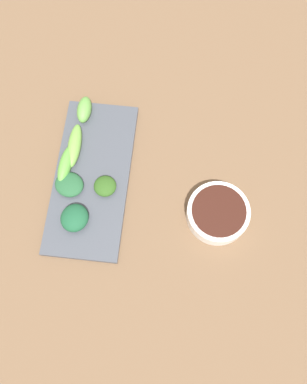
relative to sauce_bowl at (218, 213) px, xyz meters
name	(u,v)px	position (x,y,z in m)	size (l,w,h in m)	color
tabletop	(139,192)	(0.16, -0.04, -0.03)	(2.10, 2.10, 0.02)	brown
sauce_bowl	(218,213)	(0.00, 0.00, 0.00)	(0.12, 0.12, 0.04)	white
serving_plate	(92,177)	(0.26, -0.05, -0.01)	(0.15, 0.34, 0.01)	#444952
broccoli_leafy_0	(105,186)	(0.23, -0.03, 0.00)	(0.05, 0.05, 0.02)	#2E561D
broccoli_stalk_1	(74,146)	(0.31, -0.11, 0.01)	(0.03, 0.10, 0.03)	#6FAC46
broccoli_stalk_2	(66,164)	(0.32, -0.07, 0.01)	(0.03, 0.08, 0.03)	#5CA940
broccoli_stalk_3	(84,110)	(0.30, -0.20, 0.01)	(0.03, 0.06, 0.03)	#62A347
broccoli_leafy_4	(69,185)	(0.30, -0.03, 0.00)	(0.06, 0.05, 0.02)	#245833
broccoli_leafy_5	(75,218)	(0.28, 0.04, 0.01)	(0.05, 0.06, 0.03)	#1C5433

